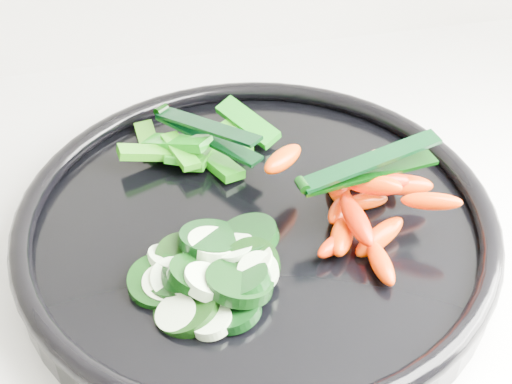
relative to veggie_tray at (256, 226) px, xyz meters
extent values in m
cube|color=silver|center=(-0.11, 0.01, -0.04)|extent=(2.02, 0.62, 0.03)
cylinder|color=black|center=(0.00, 0.00, -0.01)|extent=(0.44, 0.44, 0.02)
torus|color=black|center=(0.00, 0.00, 0.01)|extent=(0.44, 0.44, 0.02)
cylinder|color=black|center=(-0.07, -0.08, 0.01)|extent=(0.06, 0.06, 0.03)
cylinder|color=beige|center=(-0.07, -0.08, 0.01)|extent=(0.04, 0.04, 0.02)
cylinder|color=black|center=(-0.06, -0.05, 0.01)|extent=(0.06, 0.06, 0.03)
cylinder|color=beige|center=(-0.07, -0.03, 0.01)|extent=(0.04, 0.05, 0.02)
cylinder|color=black|center=(-0.06, -0.03, 0.01)|extent=(0.05, 0.05, 0.03)
cylinder|color=#D3ECBD|center=(-0.07, -0.05, 0.01)|extent=(0.04, 0.04, 0.02)
cylinder|color=black|center=(-0.04, -0.09, 0.01)|extent=(0.04, 0.05, 0.02)
cylinder|color=#E1F5C4|center=(-0.05, -0.09, 0.01)|extent=(0.03, 0.03, 0.02)
cylinder|color=black|center=(-0.04, -0.03, 0.01)|extent=(0.05, 0.04, 0.02)
cylinder|color=beige|center=(-0.05, -0.02, 0.01)|extent=(0.04, 0.04, 0.02)
cylinder|color=black|center=(-0.07, -0.05, 0.01)|extent=(0.06, 0.06, 0.02)
cylinder|color=beige|center=(-0.06, -0.03, 0.01)|extent=(0.04, 0.04, 0.01)
cylinder|color=black|center=(-0.08, -0.05, 0.01)|extent=(0.05, 0.05, 0.02)
cylinder|color=beige|center=(-0.08, -0.05, 0.01)|extent=(0.04, 0.04, 0.01)
cylinder|color=black|center=(-0.03, -0.07, 0.02)|extent=(0.05, 0.05, 0.03)
cylinder|color=beige|center=(-0.02, -0.06, 0.02)|extent=(0.04, 0.04, 0.02)
cylinder|color=black|center=(-0.04, -0.03, 0.02)|extent=(0.07, 0.07, 0.02)
cylinder|color=#D5EFBF|center=(-0.04, -0.03, 0.02)|extent=(0.05, 0.05, 0.02)
cylinder|color=black|center=(-0.06, -0.06, 0.02)|extent=(0.04, 0.05, 0.03)
cylinder|color=#DBF8C7|center=(-0.05, -0.07, 0.02)|extent=(0.04, 0.04, 0.03)
cylinder|color=black|center=(-0.02, -0.06, 0.02)|extent=(0.04, 0.04, 0.03)
cylinder|color=#D9F4C3|center=(-0.01, -0.07, 0.02)|extent=(0.04, 0.03, 0.02)
cylinder|color=black|center=(-0.01, -0.03, 0.02)|extent=(0.06, 0.06, 0.02)
cylinder|color=#D2F5C4|center=(-0.02, -0.04, 0.02)|extent=(0.04, 0.04, 0.02)
cylinder|color=black|center=(-0.03, -0.07, 0.02)|extent=(0.07, 0.07, 0.02)
cylinder|color=beige|center=(-0.04, -0.07, 0.02)|extent=(0.04, 0.04, 0.01)
ellipsoid|color=#EE5000|center=(0.08, -0.05, 0.01)|extent=(0.05, 0.03, 0.03)
ellipsoid|color=#F33800|center=(0.05, -0.05, 0.01)|extent=(0.04, 0.04, 0.02)
ellipsoid|color=#E74900|center=(0.08, -0.07, 0.01)|extent=(0.02, 0.04, 0.02)
ellipsoid|color=#F42E00|center=(0.07, 0.01, 0.01)|extent=(0.02, 0.05, 0.03)
ellipsoid|color=red|center=(0.07, -0.01, 0.01)|extent=(0.04, 0.04, 0.02)
ellipsoid|color=#FE3400|center=(0.06, -0.04, 0.01)|extent=(0.04, 0.05, 0.03)
ellipsoid|color=red|center=(0.09, -0.01, 0.01)|extent=(0.04, 0.02, 0.02)
ellipsoid|color=#F25200|center=(0.11, 0.03, 0.01)|extent=(0.03, 0.05, 0.03)
ellipsoid|color=#F61D00|center=(0.09, 0.03, 0.01)|extent=(0.05, 0.05, 0.02)
ellipsoid|color=#FE5A00|center=(0.10, 0.02, 0.03)|extent=(0.04, 0.06, 0.03)
ellipsoid|color=red|center=(0.07, 0.00, 0.03)|extent=(0.04, 0.03, 0.02)
ellipsoid|color=red|center=(0.07, -0.04, 0.03)|extent=(0.02, 0.05, 0.02)
ellipsoid|color=#FF5900|center=(0.11, -0.01, 0.03)|extent=(0.06, 0.02, 0.02)
ellipsoid|color=#F34800|center=(0.08, -0.02, 0.04)|extent=(0.05, 0.05, 0.03)
ellipsoid|color=#F85100|center=(0.03, 0.03, 0.04)|extent=(0.05, 0.04, 0.02)
ellipsoid|color=#FE3000|center=(0.09, -0.02, 0.04)|extent=(0.05, 0.03, 0.02)
ellipsoid|color=#FF4700|center=(0.12, -0.05, 0.04)|extent=(0.05, 0.03, 0.02)
cube|color=#1D6A0A|center=(-0.03, 0.09, 0.01)|extent=(0.04, 0.06, 0.02)
cube|color=#12740B|center=(-0.02, 0.09, 0.01)|extent=(0.05, 0.05, 0.03)
cube|color=#1E730B|center=(0.01, 0.10, 0.01)|extent=(0.02, 0.05, 0.02)
cube|color=#0D6609|center=(-0.01, 0.07, 0.01)|extent=(0.04, 0.05, 0.02)
cube|color=#226109|center=(-0.02, 0.10, 0.01)|extent=(0.06, 0.04, 0.02)
cube|color=#226809|center=(-0.07, 0.12, 0.01)|extent=(0.02, 0.05, 0.01)
cube|color=#09660D|center=(-0.05, 0.10, 0.01)|extent=(0.03, 0.06, 0.02)
cube|color=#0B6C0A|center=(-0.05, 0.10, 0.02)|extent=(0.06, 0.06, 0.03)
cube|color=#216709|center=(-0.07, 0.09, 0.02)|extent=(0.05, 0.02, 0.02)
cube|color=#0D710A|center=(-0.05, 0.08, 0.02)|extent=(0.03, 0.05, 0.01)
cube|color=#09640F|center=(0.02, 0.11, 0.02)|extent=(0.05, 0.07, 0.02)
cylinder|color=black|center=(0.03, -0.02, 0.05)|extent=(0.01, 0.01, 0.01)
cube|color=black|center=(0.08, -0.01, 0.05)|extent=(0.11, 0.03, 0.00)
cube|color=black|center=(0.08, -0.01, 0.06)|extent=(0.11, 0.03, 0.02)
cylinder|color=black|center=(-0.06, 0.13, 0.03)|extent=(0.01, 0.01, 0.01)
cube|color=black|center=(-0.02, 0.09, 0.02)|extent=(0.08, 0.10, 0.00)
cube|color=black|center=(-0.02, 0.09, 0.04)|extent=(0.08, 0.10, 0.02)
camera|label=1|loc=(-0.09, -0.40, 0.38)|focal=50.00mm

